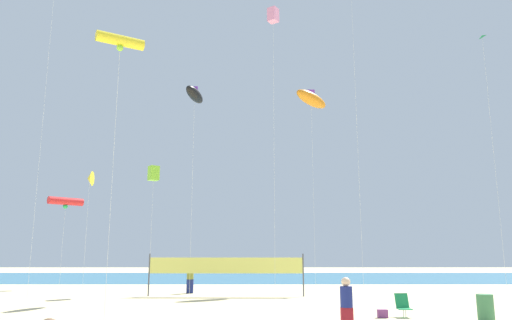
{
  "coord_description": "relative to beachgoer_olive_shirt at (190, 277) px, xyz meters",
  "views": [
    {
      "loc": [
        -0.06,
        -15.91,
        2.55
      ],
      "look_at": [
        -0.06,
        10.42,
        7.65
      ],
      "focal_mm": 33.06,
      "sensor_mm": 36.0,
      "label": 1
    }
  ],
  "objects": [
    {
      "name": "ocean_band",
      "position": [
        4.13,
        17.8,
        -0.98
      ],
      "size": [
        120.0,
        20.0,
        0.01
      ],
      "primitive_type": "cube",
      "color": "teal",
      "rests_on": "ground"
    },
    {
      "name": "kite_yellow_delta",
      "position": [
        -6.84,
        0.63,
        6.23
      ],
      "size": [
        0.36,
        0.98,
        7.71
      ],
      "color": "silver",
      "rests_on": "ground"
    },
    {
      "name": "beach_handbag",
      "position": [
        9.0,
        -10.78,
        -0.83
      ],
      "size": [
        0.39,
        0.19,
        0.31
      ],
      "primitive_type": "cube",
      "color": "#7A3872",
      "rests_on": "ground"
    },
    {
      "name": "volleyball_net",
      "position": [
        2.33,
        -1.94,
        0.66
      ],
      "size": [
        9.01,
        0.19,
        2.4
      ],
      "color": "#4C4C51",
      "rests_on": "ground"
    },
    {
      "name": "beachgoer_navy_shirt",
      "position": [
        6.96,
        -14.26,
        -0.06
      ],
      "size": [
        0.39,
        0.39,
        1.72
      ],
      "rotation": [
        0.0,
        0.0,
        4.54
      ],
      "color": "maroon",
      "rests_on": "ground"
    },
    {
      "name": "folding_beach_chair",
      "position": [
        9.9,
        -10.51,
        -0.52
      ],
      "size": [
        0.52,
        0.65,
        0.89
      ],
      "rotation": [
        0.0,
        0.0,
        -0.42
      ],
      "color": "#1E8C4C",
      "rests_on": "ground"
    },
    {
      "name": "kite_lime_box",
      "position": [
        -2.59,
        0.25,
        6.51
      ],
      "size": [
        0.82,
        0.82,
        7.98
      ],
      "color": "silver",
      "rests_on": "ground"
    },
    {
      "name": "trash_barrel",
      "position": [
        12.53,
        -11.84,
        -0.49
      ],
      "size": [
        0.59,
        0.59,
        0.98
      ],
      "primitive_type": "cylinder",
      "color": "#3F7F4C",
      "rests_on": "ground"
    },
    {
      "name": "kite_yellow_tube",
      "position": [
        -1.49,
        -11.93,
        9.99
      ],
      "size": [
        1.88,
        1.36,
        11.23
      ],
      "color": "silver",
      "rests_on": "ground"
    },
    {
      "name": "kite_pink_box",
      "position": [
        5.11,
        -3.46,
        15.6
      ],
      "size": [
        0.76,
        0.76,
        17.09
      ],
      "color": "silver",
      "rests_on": "ground"
    },
    {
      "name": "beachgoer_olive_shirt",
      "position": [
        0.0,
        0.0,
        0.0
      ],
      "size": [
        0.42,
        0.42,
        1.84
      ],
      "rotation": [
        0.0,
        0.0,
        0.24
      ],
      "color": "navy",
      "rests_on": "ground"
    },
    {
      "name": "kite_black_inflatable",
      "position": [
        0.14,
        -1.19,
        11.38
      ],
      "size": [
        1.34,
        2.21,
        12.92
      ],
      "color": "silver",
      "rests_on": "ground"
    },
    {
      "name": "kite_orange_inflatable",
      "position": [
        8.17,
        3.55,
        12.65
      ],
      "size": [
        2.91,
        2.23,
        14.47
      ],
      "color": "silver",
      "rests_on": "ground"
    },
    {
      "name": "kite_green_diamond",
      "position": [
        18.06,
        -2.77,
        14.01
      ],
      "size": [
        0.58,
        0.59,
        15.78
      ],
      "color": "silver",
      "rests_on": "ground"
    },
    {
      "name": "kite_red_tube",
      "position": [
        -9.81,
        4.34,
        5.11
      ],
      "size": [
        2.18,
        2.14,
        6.39
      ],
      "color": "silver",
      "rests_on": "ground"
    }
  ]
}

